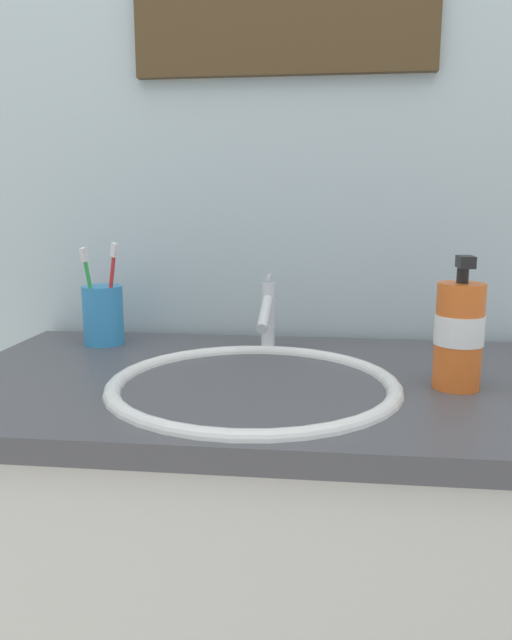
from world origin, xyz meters
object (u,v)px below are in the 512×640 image
Objects in this scene: toothbrush_green at (91,290)px; toothbrush_red at (111,287)px; toothbrush_cup at (103,315)px; soap_dispenser at (459,333)px; faucet at (267,314)px.

toothbrush_green is 0.04m from toothbrush_red.
toothbrush_cup is at bearing 74.19° from toothbrush_green.
toothbrush_green is at bearing -105.81° from toothbrush_cup.
toothbrush_red is (0.02, -0.02, 0.05)m from toothbrush_cup.
toothbrush_green is at bearing 163.79° from soap_dispenser.
toothbrush_green is (-0.01, -0.03, 0.05)m from toothbrush_cup.
faucet is 0.33m from soap_dispenser.
toothbrush_red is at bearing 161.97° from soap_dispenser.
faucet is at bearing -5.49° from toothbrush_cup.
soap_dispenser is at bearing -31.77° from faucet.
toothbrush_green reaches higher than faucet.
toothbrush_green is at bearing -179.72° from faucet.
toothbrush_green is 0.96× the size of toothbrush_red.
faucet is 0.80× the size of soap_dispenser.
toothbrush_green is 0.62m from soap_dispenser.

